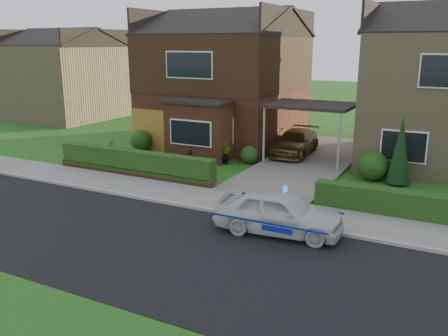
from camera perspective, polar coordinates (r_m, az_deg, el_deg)
The scene contains 22 objects.
ground at distance 12.94m, azimuth -4.87°, elevation -10.07°, with size 120.00×120.00×0.00m, color #185015.
road at distance 12.94m, azimuth -4.87°, elevation -10.07°, with size 60.00×6.00×0.02m, color black.
kerb at distance 15.38m, azimuth 1.17°, elevation -5.63°, with size 60.00×0.16×0.12m, color #9E9993.
sidewalk at distance 16.28m, azimuth 2.80°, elevation -4.51°, with size 60.00×2.00×0.10m, color slate.
driveway at distance 22.49m, azimuth 10.12°, elevation 0.78°, with size 3.80×12.00×0.12m, color #666059.
house_left at distance 26.75m, azimuth 0.30°, elevation 11.37°, with size 7.50×9.53×7.25m.
carport_link at distance 21.96m, azimuth 10.39°, elevation 7.33°, with size 3.80×3.00×2.77m.
garage_door at distance 25.01m, azimuth -8.91°, elevation 4.57°, with size 2.20×0.10×2.10m, color #8E591F.
dwarf_wall at distance 20.13m, azimuth -10.92°, elevation -0.57°, with size 7.70×0.25×0.36m, color brown.
hedge_left at distance 20.29m, azimuth -10.64°, elevation -0.96°, with size 7.50×0.55×0.90m, color #173711.
hedge_right at distance 16.20m, azimuth 23.89°, elevation -6.11°, with size 7.50×0.55×0.80m, color #173711.
shrub_left_far at distance 24.89m, azimuth -9.95°, elevation 3.28°, with size 1.08×1.08×1.08m, color #173711.
shrub_left_mid at distance 22.31m, azimuth -0.99°, elevation 2.48°, with size 1.32×1.32×1.32m, color #173711.
shrub_left_near at distance 21.94m, azimuth 3.07°, elevation 1.61°, with size 0.84×0.84×0.84m, color #173711.
shrub_right_near at distance 20.14m, azimuth 17.52°, elevation 0.25°, with size 1.20×1.20×1.20m, color #173711.
conifer_a at distance 19.66m, azimuth 20.44°, elevation 1.75°, with size 0.90×0.90×2.60m, color black.
neighbour_left at distance 37.03m, azimuth -18.44°, elevation 9.72°, with size 6.50×7.00×5.20m, color tan.
police_car at distance 13.96m, azimuth 6.58°, elevation -5.37°, with size 3.45×3.88×1.44m.
driveway_car at distance 23.52m, azimuth 8.56°, elevation 3.08°, with size 1.64×4.03×1.17m, color brown.
potted_plant_a at distance 23.93m, azimuth -13.35°, elevation 2.27°, with size 0.41×0.28×0.78m, color gray.
potted_plant_b at distance 21.80m, azimuth 0.21°, elevation 1.51°, with size 0.45×0.36×0.82m, color gray.
potted_plant_c at distance 22.25m, azimuth -4.20°, elevation 1.60°, with size 0.39×0.39×0.70m, color gray.
Camera 1 is at (6.31, -9.90, 5.45)m, focal length 38.00 mm.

